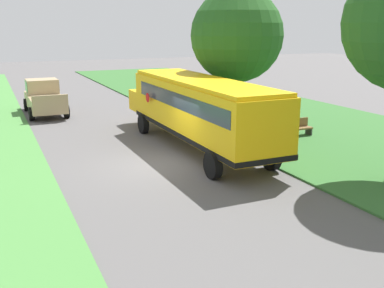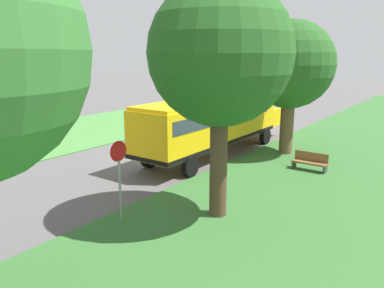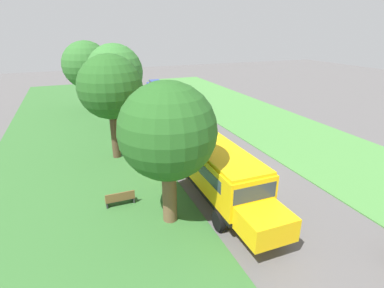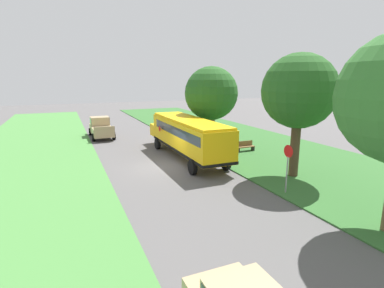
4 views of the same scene
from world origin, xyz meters
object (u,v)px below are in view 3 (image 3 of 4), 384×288
at_px(oak_tree_roadside_mid, 111,88).
at_px(park_bench, 120,198).
at_px(car_blue_furthest, 156,85).
at_px(oak_tree_across_road, 87,65).
at_px(stop_sign, 141,125).
at_px(school_bus, 209,160).
at_px(car_tan_nearest, 189,106).
at_px(oak_tree_beside_bus, 165,131).
at_px(oak_tree_far_end, 114,72).
at_px(car_silver_middle, 128,96).

distance_m(oak_tree_roadside_mid, park_bench, 8.57).
bearing_deg(car_blue_furthest, oak_tree_roadside_mid, -111.80).
relative_size(oak_tree_across_road, stop_sign, 2.94).
bearing_deg(school_bus, oak_tree_across_road, 103.07).
height_order(school_bus, oak_tree_roadside_mid, oak_tree_roadside_mid).
bearing_deg(school_bus, car_tan_nearest, 72.52).
xyz_separation_m(school_bus, oak_tree_across_road, (-5.11, 22.01, 3.48)).
xyz_separation_m(car_blue_furthest, stop_sign, (-7.40, -22.43, 0.86)).
relative_size(school_bus, oak_tree_roadside_mid, 1.60).
xyz_separation_m(oak_tree_across_road, park_bench, (-0.29, -21.98, -4.93)).
height_order(school_bus, oak_tree_beside_bus, oak_tree_beside_bus).
bearing_deg(oak_tree_far_end, oak_tree_across_road, 103.42).
relative_size(oak_tree_beside_bus, park_bench, 4.52).
bearing_deg(park_bench, oak_tree_far_end, 81.36).
bearing_deg(oak_tree_far_end, oak_tree_beside_bus, -90.28).
distance_m(car_silver_middle, car_blue_furthest, 8.91).
bearing_deg(car_tan_nearest, oak_tree_roadside_mid, -135.11).
bearing_deg(oak_tree_far_end, stop_sign, -77.64).
relative_size(stop_sign, park_bench, 1.71).
relative_size(oak_tree_across_road, park_bench, 5.03).
height_order(school_bus, car_silver_middle, school_bus).
distance_m(stop_sign, park_bench, 9.69).
xyz_separation_m(oak_tree_roadside_mid, stop_sign, (2.39, 2.05, -3.62)).
xyz_separation_m(school_bus, oak_tree_roadside_mid, (-4.51, 7.02, 3.43)).
xyz_separation_m(car_tan_nearest, car_silver_middle, (-5.60, 7.79, 0.00)).
relative_size(school_bus, oak_tree_far_end, 1.54).
xyz_separation_m(oak_tree_roadside_mid, park_bench, (-0.89, -6.99, -4.88)).
distance_m(oak_tree_roadside_mid, oak_tree_across_road, 15.00).
bearing_deg(oak_tree_across_road, car_tan_nearest, -26.77).
bearing_deg(car_blue_furthest, school_bus, -99.52).
distance_m(oak_tree_roadside_mid, oak_tree_far_end, 7.29).
bearing_deg(car_silver_middle, school_bus, -89.25).
height_order(school_bus, car_tan_nearest, school_bus).
height_order(school_bus, oak_tree_across_road, oak_tree_across_road).
relative_size(oak_tree_beside_bus, oak_tree_roadside_mid, 0.93).
height_order(car_blue_furthest, oak_tree_across_road, oak_tree_across_road).
bearing_deg(car_silver_middle, stop_sign, -96.62).
bearing_deg(oak_tree_across_road, school_bus, -76.93).
distance_m(oak_tree_across_road, stop_sign, 13.78).
bearing_deg(oak_tree_across_road, car_blue_furthest, 42.40).
height_order(school_bus, oak_tree_far_end, oak_tree_far_end).
bearing_deg(oak_tree_across_road, stop_sign, -77.00).
relative_size(car_tan_nearest, oak_tree_beside_bus, 0.61).
xyz_separation_m(car_blue_furthest, oak_tree_across_road, (-10.39, -9.49, 4.53)).
relative_size(car_tan_nearest, oak_tree_across_road, 0.55).
bearing_deg(car_tan_nearest, car_silver_middle, 125.70).
distance_m(oak_tree_beside_bus, park_bench, 5.39).
xyz_separation_m(car_blue_furthest, oak_tree_beside_bus, (-8.60, -33.75, 4.02)).
bearing_deg(stop_sign, car_blue_furthest, 71.74).
bearing_deg(school_bus, car_blue_furthest, 80.48).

